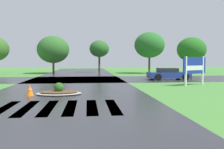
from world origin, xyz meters
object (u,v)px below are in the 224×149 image
median_island (59,92)px  car_blue_compact (168,74)px  estate_billboard (195,67)px  traffic_cone (30,90)px

median_island → car_blue_compact: size_ratio=0.62×
estate_billboard → median_island: 10.75m
estate_billboard → car_blue_compact: (-0.19, 5.57, -0.90)m
car_blue_compact → estate_billboard: bearing=-91.0°
estate_billboard → median_island: size_ratio=0.88×
median_island → car_blue_compact: car_blue_compact is taller
median_island → traffic_cone: median_island is taller
estate_billboard → traffic_cone: (-11.45, -4.42, -1.13)m
traffic_cone → estate_billboard: bearing=21.1°
estate_billboard → car_blue_compact: estate_billboard is taller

